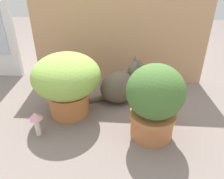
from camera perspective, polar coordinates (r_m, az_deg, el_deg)
The scene contains 6 objects.
ground_plane at distance 1.34m, azimuth -3.58°, elevation -6.55°, with size 6.00×6.00×0.00m, color slate.
cardboard_backdrop at distance 1.61m, azimuth 1.79°, elevation 15.10°, with size 1.29×0.03×0.78m, color tan.
grass_planter at distance 1.27m, azimuth -11.93°, elevation 2.27°, with size 0.40×0.40×0.39m.
leafy_planter at distance 1.08m, azimuth 11.25°, elevation -2.89°, with size 0.29×0.29×0.41m.
cat at distance 1.41m, azimuth 2.73°, elevation 1.11°, with size 0.39×0.25×0.32m.
mushroom_ornament_pink at distance 1.20m, azimuth -19.62°, elevation -7.48°, with size 0.07×0.07×0.14m.
Camera 1 is at (0.17, -1.08, 0.79)m, focal length 34.27 mm.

